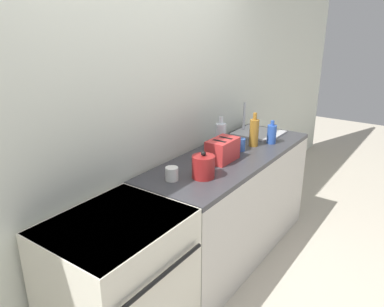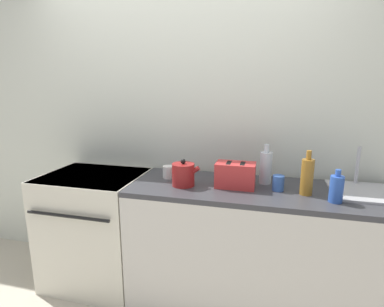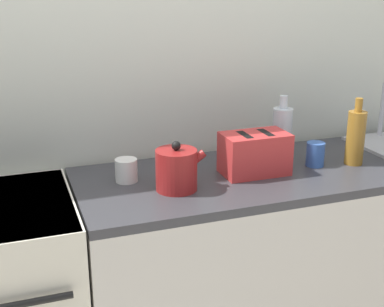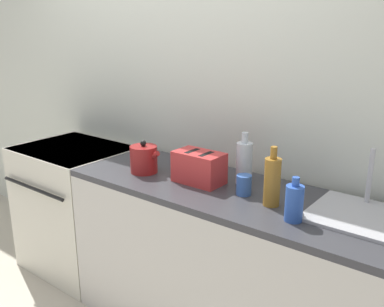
{
  "view_description": "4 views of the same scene",
  "coord_description": "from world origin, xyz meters",
  "px_view_note": "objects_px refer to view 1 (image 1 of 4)",
  "views": [
    {
      "loc": [
        -1.87,
        -1.06,
        1.96
      ],
      "look_at": [
        0.16,
        0.37,
        1.06
      ],
      "focal_mm": 35.0,
      "sensor_mm": 36.0,
      "label": 1
    },
    {
      "loc": [
        0.67,
        -1.69,
        1.61
      ],
      "look_at": [
        0.15,
        0.33,
        1.14
      ],
      "focal_mm": 28.0,
      "sensor_mm": 36.0,
      "label": 2
    },
    {
      "loc": [
        -0.47,
        -1.56,
        1.7
      ],
      "look_at": [
        0.21,
        0.35,
        1.02
      ],
      "focal_mm": 50.0,
      "sensor_mm": 36.0,
      "label": 3
    },
    {
      "loc": [
        1.79,
        -1.46,
        1.75
      ],
      "look_at": [
        0.37,
        0.38,
        1.05
      ],
      "focal_mm": 40.0,
      "sensor_mm": 36.0,
      "label": 4
    }
  ],
  "objects_px": {
    "kettle": "(203,166)",
    "bottle_amber": "(254,132)",
    "bottle_clear": "(221,136)",
    "cup_white": "(172,174)",
    "bottle_blue": "(272,134)",
    "stove": "(120,288)",
    "toaster": "(222,150)",
    "cup_blue": "(241,145)"
  },
  "relations": [
    {
      "from": "stove",
      "to": "bottle_amber",
      "type": "relative_size",
      "value": 3.18
    },
    {
      "from": "cup_blue",
      "to": "stove",
      "type": "bearing_deg",
      "value": 179.52
    },
    {
      "from": "bottle_blue",
      "to": "cup_white",
      "type": "relative_size",
      "value": 2.2
    },
    {
      "from": "bottle_blue",
      "to": "cup_blue",
      "type": "distance_m",
      "value": 0.36
    },
    {
      "from": "kettle",
      "to": "bottle_amber",
      "type": "xyz_separation_m",
      "value": [
        0.82,
        0.02,
        0.04
      ]
    },
    {
      "from": "kettle",
      "to": "toaster",
      "type": "xyz_separation_m",
      "value": [
        0.36,
        0.06,
        0.01
      ]
    },
    {
      "from": "stove",
      "to": "toaster",
      "type": "relative_size",
      "value": 3.42
    },
    {
      "from": "toaster",
      "to": "bottle_blue",
      "type": "xyz_separation_m",
      "value": [
        0.62,
        -0.13,
        -0.0
      ]
    },
    {
      "from": "stove",
      "to": "bottle_amber",
      "type": "xyz_separation_m",
      "value": [
        1.59,
        -0.05,
        0.57
      ]
    },
    {
      "from": "bottle_blue",
      "to": "bottle_clear",
      "type": "relative_size",
      "value": 0.71
    },
    {
      "from": "kettle",
      "to": "bottle_amber",
      "type": "bearing_deg",
      "value": 1.65
    },
    {
      "from": "bottle_amber",
      "to": "bottle_blue",
      "type": "relative_size",
      "value": 1.43
    },
    {
      "from": "bottle_amber",
      "to": "stove",
      "type": "bearing_deg",
      "value": 178.36
    },
    {
      "from": "toaster",
      "to": "bottle_blue",
      "type": "height_order",
      "value": "bottle_blue"
    },
    {
      "from": "stove",
      "to": "bottle_clear",
      "type": "distance_m",
      "value": 1.45
    },
    {
      "from": "cup_blue",
      "to": "bottle_blue",
      "type": "bearing_deg",
      "value": -21.13
    },
    {
      "from": "bottle_clear",
      "to": "cup_blue",
      "type": "bearing_deg",
      "value": -58.19
    },
    {
      "from": "bottle_amber",
      "to": "bottle_blue",
      "type": "distance_m",
      "value": 0.19
    },
    {
      "from": "bottle_blue",
      "to": "bottle_clear",
      "type": "height_order",
      "value": "bottle_clear"
    },
    {
      "from": "kettle",
      "to": "bottle_blue",
      "type": "xyz_separation_m",
      "value": [
        0.97,
        -0.07,
        0.0
      ]
    },
    {
      "from": "kettle",
      "to": "cup_white",
      "type": "bearing_deg",
      "value": 137.5
    },
    {
      "from": "toaster",
      "to": "cup_white",
      "type": "xyz_separation_m",
      "value": [
        -0.52,
        0.09,
        -0.04
      ]
    },
    {
      "from": "bottle_blue",
      "to": "bottle_amber",
      "type": "bearing_deg",
      "value": 149.21
    },
    {
      "from": "stove",
      "to": "cup_blue",
      "type": "relative_size",
      "value": 8.87
    },
    {
      "from": "kettle",
      "to": "bottle_amber",
      "type": "distance_m",
      "value": 0.82
    },
    {
      "from": "stove",
      "to": "bottle_amber",
      "type": "height_order",
      "value": "bottle_amber"
    },
    {
      "from": "bottle_clear",
      "to": "cup_white",
      "type": "relative_size",
      "value": 3.09
    },
    {
      "from": "stove",
      "to": "kettle",
      "type": "relative_size",
      "value": 4.63
    },
    {
      "from": "bottle_amber",
      "to": "bottle_clear",
      "type": "bearing_deg",
      "value": 146.1
    },
    {
      "from": "bottle_clear",
      "to": "cup_white",
      "type": "bearing_deg",
      "value": -176.02
    },
    {
      "from": "toaster",
      "to": "bottle_blue",
      "type": "bearing_deg",
      "value": -11.99
    },
    {
      "from": "stove",
      "to": "cup_blue",
      "type": "xyz_separation_m",
      "value": [
        1.41,
        -0.01,
        0.5
      ]
    },
    {
      "from": "bottle_amber",
      "to": "bottle_blue",
      "type": "bearing_deg",
      "value": -30.79
    },
    {
      "from": "bottle_clear",
      "to": "bottle_blue",
      "type": "bearing_deg",
      "value": -32.75
    },
    {
      "from": "bottle_clear",
      "to": "toaster",
      "type": "bearing_deg",
      "value": -145.36
    },
    {
      "from": "kettle",
      "to": "bottle_blue",
      "type": "relative_size",
      "value": 0.98
    },
    {
      "from": "bottle_amber",
      "to": "cup_blue",
      "type": "xyz_separation_m",
      "value": [
        -0.17,
        0.03,
        -0.07
      ]
    },
    {
      "from": "kettle",
      "to": "stove",
      "type": "bearing_deg",
      "value": 174.89
    },
    {
      "from": "stove",
      "to": "cup_blue",
      "type": "distance_m",
      "value": 1.5
    },
    {
      "from": "stove",
      "to": "kettle",
      "type": "xyz_separation_m",
      "value": [
        0.77,
        -0.07,
        0.53
      ]
    },
    {
      "from": "bottle_amber",
      "to": "cup_white",
      "type": "height_order",
      "value": "bottle_amber"
    },
    {
      "from": "bottle_blue",
      "to": "bottle_clear",
      "type": "xyz_separation_m",
      "value": [
        -0.42,
        0.27,
        0.03
      ]
    }
  ]
}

